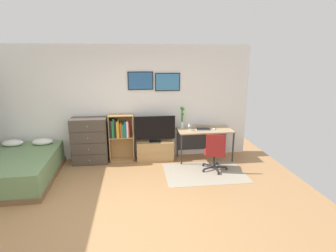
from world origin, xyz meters
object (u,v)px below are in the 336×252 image
bed (17,168)px  tv_stand (155,150)px  computer_mouse (214,129)px  wine_glass (189,125)px  bamboo_vase (182,117)px  laptop (203,126)px  television (155,129)px  office_chair (215,151)px  dresser (90,141)px  desk (204,134)px  bookshelf (121,133)px

bed → tv_stand: (2.83, 0.81, -0.03)m
computer_mouse → wine_glass: 0.62m
computer_mouse → bamboo_vase: bamboo_vase is taller
bed → laptop: bearing=9.1°
television → wine_glass: television is taller
tv_stand → computer_mouse: bearing=-5.9°
wine_glass → bed: bearing=-170.0°
office_chair → laptop: bearing=107.5°
laptop → bamboo_vase: (-0.49, 0.13, 0.20)m
laptop → bamboo_vase: 0.55m
laptop → wine_glass: (-0.36, -0.12, 0.07)m
tv_stand → wine_glass: (0.80, -0.17, 0.65)m
dresser → bamboo_vase: bearing=2.7°
desk → bookshelf: bearing=177.8°
wine_glass → laptop: bearing=18.5°
bookshelf → bamboo_vase: bamboo_vase is taller
office_chair → bamboo_vase: (-0.55, 0.96, 0.55)m
office_chair → laptop: laptop is taller
television → wine_glass: size_ratio=5.36×
television → desk: bearing=-0.5°
bookshelf → office_chair: bearing=-24.4°
dresser → tv_stand: dresser is taller
office_chair → laptop: 0.90m
dresser → office_chair: size_ratio=1.25×
computer_mouse → wine_glass: size_ratio=0.58×
laptop → desk: bearing=27.3°
computer_mouse → wine_glass: wine_glass is taller
laptop → wine_glass: 0.39m
bookshelf → wine_glass: (1.60, -0.21, 0.20)m
dresser → television: 1.53m
laptop → dresser: bearing=-175.1°
bookshelf → wine_glass: size_ratio=6.20×
computer_mouse → dresser: bearing=177.4°
television → laptop: size_ratio=2.35×
bed → television: size_ratio=2.13×
office_chair → bamboo_vase: bamboo_vase is taller
tv_stand → wine_glass: size_ratio=4.86×
computer_mouse → desk: bearing=152.1°
bookshelf → computer_mouse: size_ratio=10.73×
bed → wine_glass: size_ratio=11.40×
laptop → wine_glass: size_ratio=2.28×
dresser → tv_stand: 1.55m
television → computer_mouse: 1.41m
bookshelf → computer_mouse: (2.21, -0.19, 0.08)m
dresser → laptop: bearing=-0.6°
desk → television: bearing=179.5°
bamboo_vase → tv_stand: bearing=-172.4°
laptop → television: bearing=-175.6°
desk → office_chair: (0.03, -0.84, -0.15)m
bookshelf → office_chair: size_ratio=1.30×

